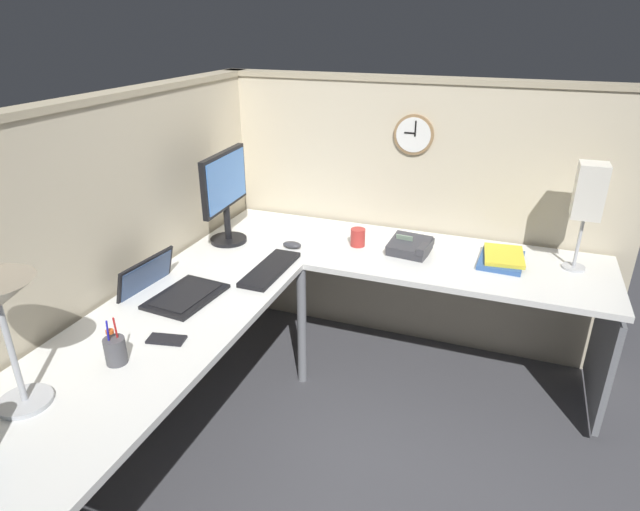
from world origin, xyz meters
TOP-DOWN VIEW (x-y plane):
  - ground_plane at (0.00, 0.00)m, footprint 6.80×6.80m
  - cubicle_wall_back at (-0.36, 0.87)m, footprint 2.57×0.12m
  - cubicle_wall_right at (0.87, -0.27)m, footprint 0.12×2.37m
  - desk at (-0.15, -0.05)m, footprint 2.35×2.15m
  - monitor at (0.27, 0.64)m, footprint 0.46×0.20m
  - laptop at (-0.36, 0.59)m, footprint 0.37×0.41m
  - keyboard at (0.01, 0.26)m, footprint 0.43×0.14m
  - computer_mouse at (0.32, 0.27)m, footprint 0.06×0.10m
  - pen_cup at (-0.87, 0.45)m, footprint 0.08×0.08m
  - cell_phone at (-0.69, 0.37)m, footprint 0.10×0.15m
  - office_phone at (0.46, -0.34)m, footprint 0.21×0.23m
  - book_stack at (0.52, -0.80)m, footprint 0.30×0.23m
  - desk_lamp_paper at (0.57, -1.13)m, footprint 0.13×0.13m
  - coffee_mug at (0.47, -0.05)m, footprint 0.08×0.08m
  - wall_clock at (0.82, -0.25)m, footprint 0.04×0.22m

SIDE VIEW (x-z plane):
  - ground_plane at x=0.00m, z-range 0.00..0.00m
  - desk at x=-0.15m, z-range 0.27..1.00m
  - cell_phone at x=-0.69m, z-range 0.73..0.74m
  - keyboard at x=0.01m, z-range 0.73..0.75m
  - computer_mouse at x=0.32m, z-range 0.73..0.76m
  - book_stack at x=0.52m, z-range 0.73..0.77m
  - laptop at x=-0.36m, z-range 0.65..0.86m
  - office_phone at x=0.46m, z-range 0.71..0.82m
  - coffee_mug at x=0.47m, z-range 0.73..0.83m
  - pen_cup at x=-0.87m, z-range 0.69..0.87m
  - cubicle_wall_back at x=-0.36m, z-range 0.00..1.58m
  - cubicle_wall_right at x=0.87m, z-range 0.00..1.58m
  - monitor at x=0.27m, z-range 0.77..1.27m
  - desk_lamp_paper at x=0.57m, z-range 0.85..1.38m
  - wall_clock at x=0.82m, z-range 1.17..1.39m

